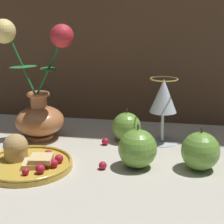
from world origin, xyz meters
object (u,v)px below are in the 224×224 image
at_px(vase, 38,101).
at_px(apple_beside_vase, 127,127).
at_px(plate_with_pastries, 26,160).
at_px(apple_near_glass, 200,151).
at_px(wine_glass, 163,99).
at_px(apple_at_table_edge, 138,149).

bearing_deg(vase, apple_beside_vase, 6.27).
bearing_deg(plate_with_pastries, apple_beside_vase, 46.37).
xyz_separation_m(plate_with_pastries, apple_near_glass, (0.36, 0.05, 0.02)).
distance_m(wine_glass, apple_near_glass, 0.19).
bearing_deg(wine_glass, apple_near_glass, -60.35).
height_order(vase, wine_glass, vase).
distance_m(plate_with_pastries, apple_beside_vase, 0.27).
height_order(apple_beside_vase, apple_at_table_edge, apple_at_table_edge).
relative_size(plate_with_pastries, apple_near_glass, 2.05).
bearing_deg(apple_near_glass, plate_with_pastries, -171.72).
distance_m(apple_near_glass, apple_at_table_edge, 0.13).
bearing_deg(apple_beside_vase, apple_at_table_edge, -73.91).
xyz_separation_m(wine_glass, apple_beside_vase, (-0.09, -0.01, -0.07)).
height_order(vase, plate_with_pastries, vase).
distance_m(wine_glass, apple_at_table_edge, 0.18).
bearing_deg(vase, apple_near_glass, -16.84).
distance_m(vase, wine_glass, 0.31).
xyz_separation_m(plate_with_pastries, apple_at_table_edge, (0.23, 0.04, 0.03)).
distance_m(vase, plate_with_pastries, 0.20).
bearing_deg(wine_glass, plate_with_pastries, -143.77).
bearing_deg(apple_beside_vase, plate_with_pastries, -133.63).
relative_size(vase, apple_near_glass, 3.26).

